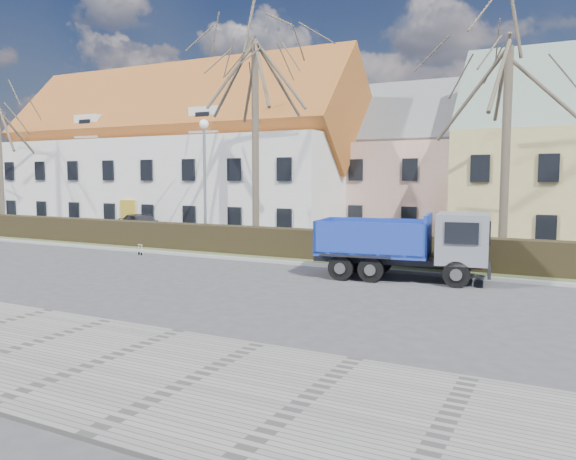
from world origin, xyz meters
The scene contains 13 objects.
ground centered at (0.00, 0.00, 0.00)m, with size 120.00×120.00×0.00m, color #3F3E41.
curb_far centered at (0.00, 4.60, 0.06)m, with size 80.00×0.30×0.12m, color #9B9A99.
grass_strip centered at (0.00, 6.20, 0.05)m, with size 80.00×3.00×0.10m, color #495731.
hedge centered at (0.00, 6.00, 0.65)m, with size 60.00×0.90×1.30m, color black.
building_white centered at (-13.00, 16.00, 4.75)m, with size 26.80×10.80×9.50m, color silver, non-canonical shape.
building_pink centered at (4.00, 20.00, 4.00)m, with size 10.80×8.80×8.00m, color #D2A595, non-canonical shape.
tree_0 centered at (-22.00, 8.50, 4.95)m, with size 7.20×7.20×9.90m, color brown, non-canonical shape.
tree_1 centered at (-2.00, 8.50, 6.33)m, with size 9.20×9.20×12.65m, color brown, non-canonical shape.
tree_2 centered at (10.00, 8.50, 5.50)m, with size 8.00×8.00×11.00m, color brown, non-canonical shape.
dump_truck centered at (6.94, 3.30, 1.26)m, with size 6.32×2.35×2.53m, color #162E97, non-canonical shape.
streetlight centered at (-4.10, 7.00, 3.32)m, with size 0.52×0.52×6.64m, color gray, non-canonical shape.
cart_frame centered at (-5.73, 3.83, 0.29)m, with size 0.62×0.36×0.57m, color silver, non-canonical shape.
parked_car_a centered at (-11.26, 10.25, 0.73)m, with size 1.73×4.30×1.47m, color #26262B.
Camera 1 is at (12.70, -16.40, 3.72)m, focal length 35.00 mm.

